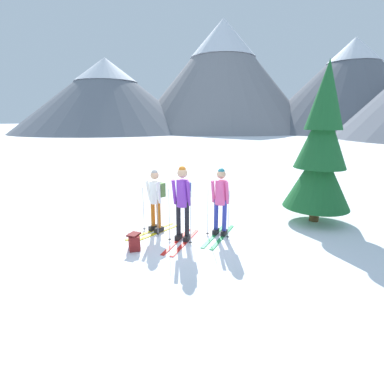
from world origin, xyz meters
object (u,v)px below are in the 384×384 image
Objects in this scene: skier_in_purple at (183,199)px; pine_tree_near at (321,152)px; skier_in_white at (156,198)px; backpack_on_snow_front at (134,242)px; skier_in_pink at (221,199)px.

skier_in_purple is 4.15m from pine_tree_near.
pine_tree_near is at bearing 42.99° from skier_in_purple.
skier_in_white is at bearing -147.12° from pine_tree_near.
pine_tree_near is at bearing 44.13° from backpack_on_snow_front.
skier_in_purple is 1.48m from backpack_on_snow_front.
skier_in_purple is 0.42× the size of pine_tree_near.
skier_in_pink is 4.32× the size of backpack_on_snow_front.
skier_in_purple is at bearing 47.92° from backpack_on_snow_front.
skier_in_purple is at bearing -138.11° from skier_in_pink.
skier_in_purple reaches higher than backpack_on_snow_front.
skier_in_white is 0.37× the size of pine_tree_near.
backpack_on_snow_front is (0.07, -1.17, -0.74)m from skier_in_white.
skier_in_purple is at bearing -17.10° from skier_in_white.
skier_in_pink is at bearing 41.89° from skier_in_purple.
skier_in_purple is 4.59× the size of backpack_on_snow_front.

